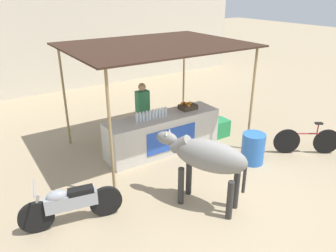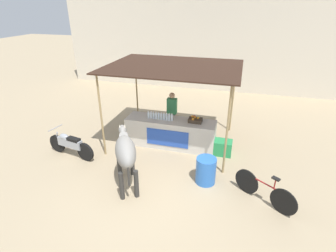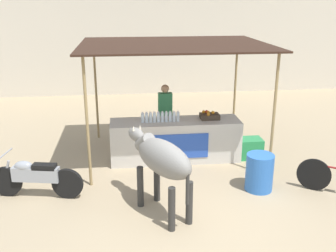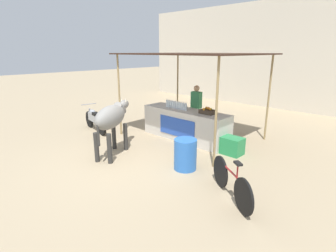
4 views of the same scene
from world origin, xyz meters
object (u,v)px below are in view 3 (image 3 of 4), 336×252
Objects in this scene: stall_counter at (175,140)px; water_barrel at (259,172)px; cooler_box at (249,148)px; motorcycle_parked at (35,176)px; fruit_crate at (209,116)px; vendor_behind_counter at (165,116)px; cow at (162,159)px.

stall_counter is 4.01× the size of water_barrel.
cooler_box is at bearing -3.15° from stall_counter.
fruit_crate is at bearing 23.10° from motorcycle_parked.
stall_counter is 0.98m from fruit_crate.
vendor_behind_counter reaches higher than motorcycle_parked.
motorcycle_parked reaches higher than cooler_box.
vendor_behind_counter is 0.93× the size of cow.
cow reaches higher than motorcycle_parked.
fruit_crate is 0.25× the size of motorcycle_parked.
water_barrel is (-0.31, -1.62, 0.13)m from cooler_box.
cooler_box is at bearing -9.23° from fruit_crate.
stall_counter is at bearing 27.77° from motorcycle_parked.
cow reaches higher than cooler_box.
vendor_behind_counter is at bearing 123.21° from water_barrel.
cooler_box is 1.65m from water_barrel.
fruit_crate reaches higher than stall_counter.
cooler_box is (1.77, -0.10, -0.24)m from stall_counter.
water_barrel is 0.42× the size of motorcycle_parked.
motorcycle_parked is at bearing 177.49° from water_barrel.
cooler_box is at bearing 17.03° from motorcycle_parked.
vendor_behind_counter is (-0.97, 0.70, -0.18)m from fruit_crate.
fruit_crate is 2.80m from cow.
cooler_box is 3.35m from cow.
water_barrel is at bearing -56.79° from vendor_behind_counter.
vendor_behind_counter is 2.21× the size of water_barrel.
fruit_crate is 1.25m from cooler_box.
motorcycle_parked is at bearing -152.23° from stall_counter.
stall_counter reaches higher than water_barrel.
vendor_behind_counter is at bearing 39.74° from motorcycle_parked.
vendor_behind_counter is (-0.16, 0.75, 0.37)m from stall_counter.
cow is at bearing -119.27° from fruit_crate.
motorcycle_parked is (-4.35, 0.19, 0.05)m from water_barrel.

